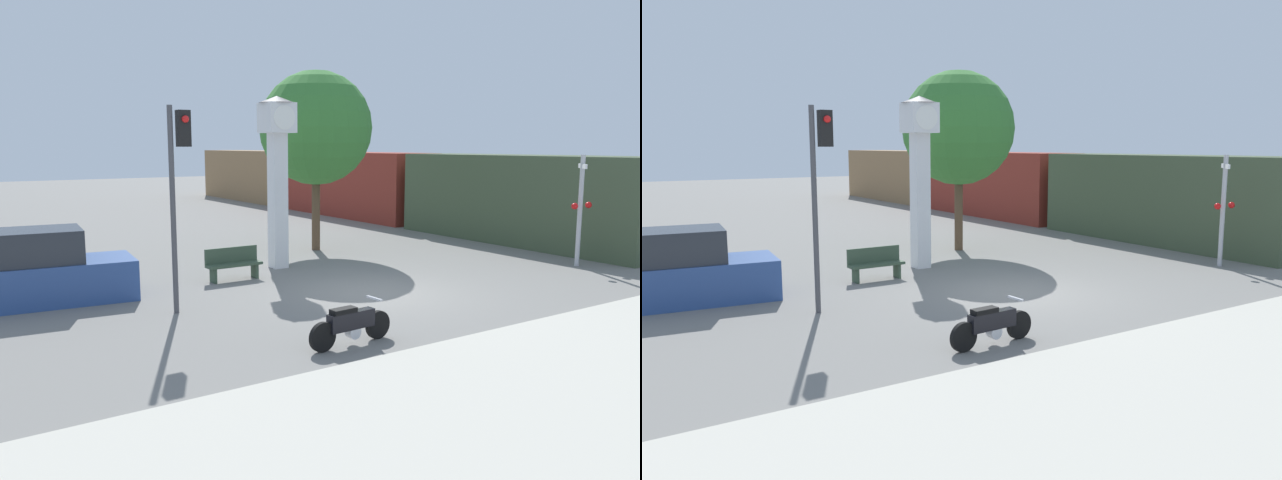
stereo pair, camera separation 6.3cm
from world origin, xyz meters
The scene contains 9 objects.
ground_plane centered at (0.00, 0.00, 0.00)m, with size 120.00×120.00×0.00m, color slate.
motorcycle centered at (-2.98, -3.09, 0.41)m, with size 1.93×0.42×0.85m.
clock_tower centered at (-0.40, 4.35, 3.43)m, with size 1.08×1.08×5.24m.
freight_train centered at (10.16, 15.13, 1.70)m, with size 2.80×33.93×3.40m.
traffic_light centered at (-4.82, 0.96, 3.17)m, with size 0.50×0.35×4.65m.
railroad_crossing_signal centered at (7.64, -0.57, 1.91)m, with size 0.90×0.82×3.49m.
street_tree centered at (2.36, 6.50, 4.37)m, with size 4.03×4.03×6.40m.
bench centered at (-2.36, 3.47, 0.49)m, with size 1.60×0.44×0.92m.
parked_car centered at (-7.36, 3.60, 0.75)m, with size 4.36×2.22×1.80m.
Camera 2 is at (-9.66, -12.42, 3.78)m, focal length 35.00 mm.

